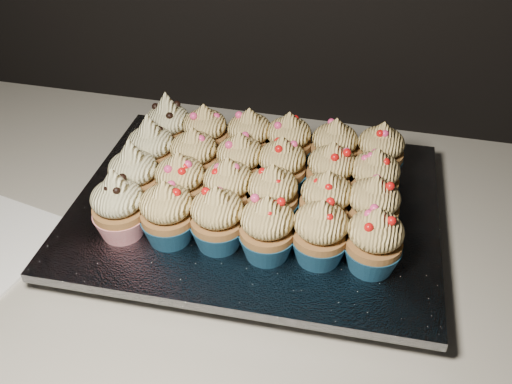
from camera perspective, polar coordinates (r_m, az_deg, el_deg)
worktop at (r=0.73m, az=16.05°, el=-7.81°), size 2.44×0.64×0.04m
baking_tray at (r=0.74m, az=-0.00°, el=-2.39°), size 0.43×0.33×0.02m
foil_lining at (r=0.73m, az=-0.00°, el=-1.37°), size 0.46×0.37×0.01m
cupcake_0 at (r=0.67m, az=-13.58°, el=-1.45°), size 0.06×0.06×0.10m
cupcake_1 at (r=0.65m, az=-8.86°, el=-2.17°), size 0.06×0.06×0.08m
cupcake_2 at (r=0.64m, az=-3.87°, el=-2.70°), size 0.06×0.06×0.08m
cupcake_3 at (r=0.63m, az=1.12°, el=-3.72°), size 0.06×0.06×0.08m
cupcake_4 at (r=0.63m, az=6.43°, el=-4.10°), size 0.06×0.06×0.08m
cupcake_5 at (r=0.63m, az=11.73°, el=-4.84°), size 0.06×0.06×0.08m
cupcake_6 at (r=0.72m, az=-12.08°, el=1.52°), size 0.06×0.06×0.10m
cupcake_7 at (r=0.70m, az=-7.54°, el=0.82°), size 0.06×0.06×0.08m
cupcake_8 at (r=0.68m, az=-2.76°, el=0.27°), size 0.06×0.06×0.08m
cupcake_9 at (r=0.67m, az=1.63°, el=-0.39°), size 0.06×0.06×0.08m
cupcake_10 at (r=0.67m, az=7.00°, el=-1.04°), size 0.06×0.06×0.08m
cupcake_11 at (r=0.67m, az=11.57°, el=-1.54°), size 0.06×0.06×0.08m
cupcake_12 at (r=0.76m, az=-10.40°, el=4.11°), size 0.06×0.06×0.10m
cupcake_13 at (r=0.74m, az=-6.20°, el=3.41°), size 0.06×0.06×0.08m
cupcake_14 at (r=0.73m, az=-1.60°, el=2.93°), size 0.06×0.06×0.08m
cupcake_15 at (r=0.72m, az=2.56°, el=2.45°), size 0.06×0.06×0.08m
cupcake_16 at (r=0.72m, az=7.52°, el=1.92°), size 0.06×0.06×0.08m
cupcake_17 at (r=0.71m, az=11.70°, el=1.21°), size 0.06×0.06×0.08m
cupcake_18 at (r=0.80m, az=-8.72°, el=6.41°), size 0.06×0.06×0.10m
cupcake_19 at (r=0.79m, az=-5.10°, el=5.78°), size 0.06×0.06×0.08m
cupcake_20 at (r=0.78m, az=-0.65°, el=5.39°), size 0.06×0.06×0.08m
cupcake_21 at (r=0.77m, az=3.27°, el=4.98°), size 0.06×0.06×0.08m
cupcake_22 at (r=0.76m, az=7.82°, el=4.30°), size 0.06×0.06×0.08m
cupcake_23 at (r=0.76m, az=12.28°, el=3.87°), size 0.06×0.06×0.08m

